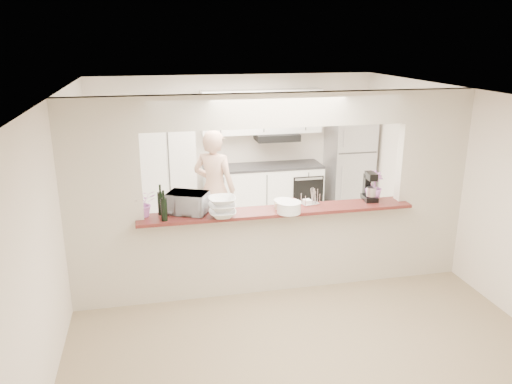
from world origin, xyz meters
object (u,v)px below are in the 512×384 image
object	(u,v)px
person	(214,189)
toaster_oven	(188,203)
refrigerator	(349,166)
stand_mixer	(370,188)

from	to	relation	value
person	toaster_oven	bearing A→B (deg)	102.58
refrigerator	person	bearing A→B (deg)	-157.13
stand_mixer	person	xyz separation A→B (m)	(-1.82, 1.48, -0.35)
toaster_oven	stand_mixer	world-z (taller)	stand_mixer
toaster_oven	refrigerator	bearing A→B (deg)	64.46
refrigerator	toaster_oven	world-z (taller)	refrigerator
stand_mixer	person	world-z (taller)	person
refrigerator	toaster_oven	bearing A→B (deg)	-140.33
refrigerator	stand_mixer	distance (m)	2.74
refrigerator	toaster_oven	size ratio (longest dim) A/B	3.65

